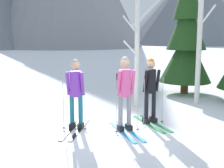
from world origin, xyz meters
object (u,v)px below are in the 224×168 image
skier_in_pink (125,89)px  pine_tree_mid (186,37)px  skier_in_black (151,88)px  birch_tree_slender (137,53)px  birch_tree_tall (200,27)px  skier_in_purple (76,90)px

skier_in_pink → pine_tree_mid: (4.08, 3.49, 1.21)m
skier_in_pink → skier_in_black: skier_in_pink is taller
skier_in_pink → birch_tree_slender: bearing=58.0°
birch_tree_tall → birch_tree_slender: 2.32m
skier_in_pink → skier_in_black: (0.88, 0.33, -0.09)m
birch_tree_tall → birch_tree_slender: size_ratio=1.45×
skier_in_purple → skier_in_black: size_ratio=1.01×
skier_in_purple → birch_tree_tall: (4.48, 1.22, 1.59)m
pine_tree_mid → birch_tree_tall: size_ratio=0.97×
skier_in_black → birch_tree_slender: 1.92m
skier_in_black → pine_tree_mid: (3.20, 3.16, 1.30)m
birch_tree_slender → skier_in_pink: bearing=-122.0°
birch_tree_tall → skier_in_black: bearing=-150.3°
skier_in_purple → skier_in_pink: bearing=-28.6°
pine_tree_mid → birch_tree_tall: bearing=-110.9°
skier_in_purple → birch_tree_tall: birch_tree_tall is taller
skier_in_purple → skier_in_black: skier_in_purple is taller
skier_in_pink → skier_in_black: 0.94m
skier_in_purple → skier_in_pink: 1.20m
skier_in_purple → skier_in_black: (1.93, -0.24, -0.04)m
skier_in_pink → birch_tree_tall: 4.16m
pine_tree_mid → skier_in_black: bearing=-135.4°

